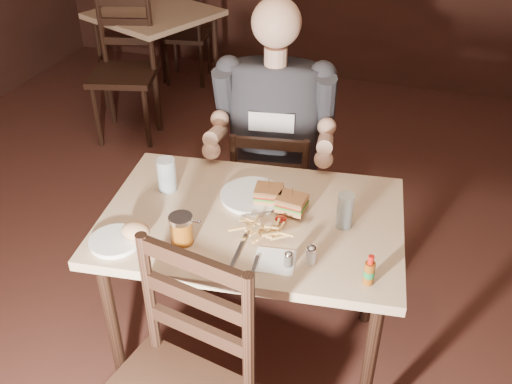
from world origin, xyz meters
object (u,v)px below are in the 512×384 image
(bg_chair_far, at_px, (186,35))
(glass_right, at_px, (345,211))
(chair_far, at_px, (273,197))
(glass_left, at_px, (167,175))
(side_plate, at_px, (115,242))
(hot_sauce, at_px, (370,270))
(bg_chair_near, at_px, (123,74))
(dinner_plate, at_px, (252,196))
(diner, at_px, (274,110))
(syrup_dispenser, at_px, (182,229))
(bg_table, at_px, (155,23))
(main_table, at_px, (252,235))

(bg_chair_far, relative_size, glass_right, 6.02)
(chair_far, xyz_separation_m, glass_right, (0.44, -0.57, 0.41))
(glass_left, distance_m, side_plate, 0.38)
(bg_chair_far, bearing_deg, hot_sauce, 113.67)
(hot_sauce, bearing_deg, bg_chair_near, 136.10)
(dinner_plate, distance_m, glass_left, 0.35)
(diner, xyz_separation_m, hot_sauce, (0.56, -0.80, -0.11))
(glass_right, relative_size, syrup_dispenser, 1.24)
(diner, relative_size, hot_sauce, 8.52)
(hot_sauce, bearing_deg, glass_right, 115.60)
(side_plate, bearing_deg, diner, 69.54)
(bg_chair_far, relative_size, diner, 0.85)
(glass_left, bearing_deg, diner, 59.43)
(bg_table, bearing_deg, chair_far, -48.60)
(bg_chair_near, relative_size, syrup_dispenser, 8.68)
(side_plate, bearing_deg, chair_far, 71.00)
(glass_left, height_order, glass_right, same)
(main_table, bearing_deg, hot_sauce, -25.79)
(chair_far, bearing_deg, main_table, 89.50)
(dinner_plate, bearing_deg, glass_left, -172.33)
(bg_table, relative_size, bg_chair_far, 1.26)
(syrup_dispenser, bearing_deg, hot_sauce, -7.75)
(bg_chair_near, height_order, syrup_dispenser, bg_chair_near)
(bg_chair_far, relative_size, syrup_dispenser, 7.49)
(bg_table, bearing_deg, bg_chair_far, 90.00)
(bg_table, bearing_deg, hot_sauce, -51.05)
(chair_far, relative_size, syrup_dispenser, 7.81)
(bg_chair_far, bearing_deg, glass_right, 114.40)
(bg_chair_far, relative_size, hot_sauce, 7.23)
(glass_left, distance_m, glass_right, 0.72)
(glass_right, bearing_deg, chair_far, 127.25)
(dinner_plate, height_order, side_plate, same)
(bg_chair_far, xyz_separation_m, diner, (1.44, -2.22, 0.52))
(bg_table, relative_size, diner, 1.07)
(bg_chair_far, relative_size, dinner_plate, 3.35)
(dinner_plate, bearing_deg, glass_right, -10.34)
(diner, distance_m, side_plate, 0.95)
(bg_chair_near, distance_m, hot_sauce, 2.80)
(dinner_plate, xyz_separation_m, side_plate, (-0.38, -0.42, -0.00))
(bg_table, bearing_deg, bg_chair_near, -90.00)
(glass_right, height_order, side_plate, glass_right)
(side_plate, bearing_deg, dinner_plate, 48.22)
(bg_table, distance_m, chair_far, 2.18)
(dinner_plate, relative_size, syrup_dispenser, 2.24)
(bg_table, xyz_separation_m, bg_chair_near, (0.00, -0.55, -0.20))
(glass_left, bearing_deg, dinner_plate, 7.67)
(bg_chair_far, height_order, bg_chair_near, bg_chair_near)
(main_table, height_order, glass_right, glass_right)
(chair_far, xyz_separation_m, dinner_plate, (0.06, -0.50, 0.34))
(hot_sauce, bearing_deg, dinner_plate, 145.86)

